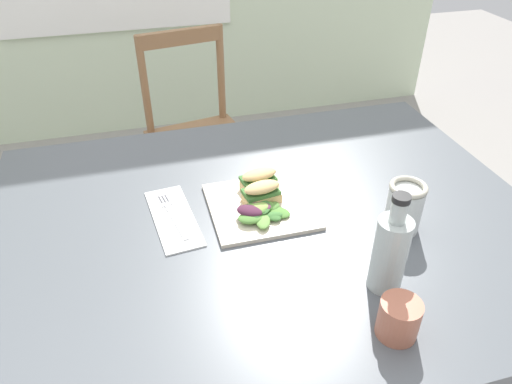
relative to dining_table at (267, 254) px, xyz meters
name	(u,v)px	position (x,y,z in m)	size (l,w,h in m)	color
dining_table	(267,254)	(0.00, 0.00, 0.00)	(1.30, 1.01, 0.74)	#51565B
chair_wooden_far	(198,138)	(-0.02, 0.97, -0.18)	(0.47, 0.47, 0.87)	#8E6642
plate_lunch	(260,206)	(0.00, 0.05, 0.12)	(0.24, 0.24, 0.01)	beige
sandwich_half_front	(262,192)	(0.00, 0.06, 0.15)	(0.10, 0.07, 0.06)	#DBB270
sandwich_half_back	(259,179)	(0.01, 0.11, 0.15)	(0.10, 0.07, 0.06)	#DBB270
salad_mixed_greens	(260,212)	(-0.02, 0.00, 0.13)	(0.14, 0.11, 0.03)	#518438
napkin_folded	(174,218)	(-0.21, 0.06, 0.11)	(0.09, 0.25, 0.00)	white
fork_on_napkin	(171,213)	(-0.22, 0.08, 0.12)	(0.05, 0.19, 0.00)	silver
bottle_cold_brew	(389,256)	(0.16, -0.26, 0.19)	(0.07, 0.07, 0.22)	#472819
mason_jar_iced_tea	(404,209)	(0.28, -0.11, 0.17)	(0.08, 0.08, 0.12)	#995623
cup_extra_side	(399,319)	(0.13, -0.38, 0.15)	(0.07, 0.07, 0.08)	#B2664C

